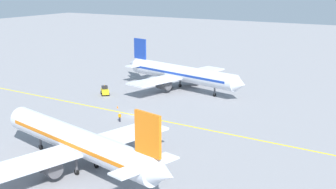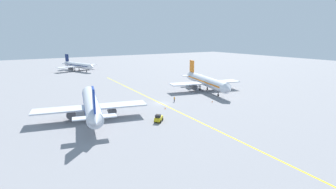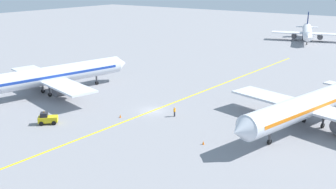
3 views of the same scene
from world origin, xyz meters
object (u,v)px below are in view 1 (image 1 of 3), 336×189
airplane_adjacent_stand (79,142)px  traffic_cone_near_nose (51,129)px  airplane_at_gate (180,74)px  traffic_cone_mid_apron (118,107)px  ground_crew_worker (120,117)px  baggage_tug_white (105,91)px

airplane_adjacent_stand → traffic_cone_near_nose: (-9.91, -15.15, -3.43)m
traffic_cone_near_nose → airplane_adjacent_stand: bearing=56.8°
airplane_at_gate → traffic_cone_mid_apron: 21.07m
traffic_cone_near_nose → ground_crew_worker: bearing=144.3°
airplane_at_gate → traffic_cone_mid_apron: bearing=-7.4°
airplane_adjacent_stand → baggage_tug_white: bearing=-146.4°
baggage_tug_white → ground_crew_worker: size_ratio=1.90×
ground_crew_worker → traffic_cone_near_nose: size_ratio=3.05×
baggage_tug_white → traffic_cone_near_nose: baggage_tug_white is taller
traffic_cone_mid_apron → traffic_cone_near_nose: bearing=-4.5°
airplane_at_gate → traffic_cone_near_nose: bearing=-6.1°
airplane_at_gate → traffic_cone_mid_apron: (20.61, -2.69, -3.43)m
airplane_at_gate → ground_crew_worker: airplane_at_gate is taller
airplane_adjacent_stand → ground_crew_worker: 21.57m
airplane_adjacent_stand → baggage_tug_white: 41.30m
airplane_adjacent_stand → traffic_cone_mid_apron: size_ratio=63.92×
airplane_at_gate → ground_crew_worker: 27.97m
airplane_at_gate → traffic_cone_near_nose: size_ratio=64.05×
ground_crew_worker → airplane_adjacent_stand: bearing=22.1°
airplane_at_gate → traffic_cone_mid_apron: airplane_at_gate is taller
airplane_at_gate → ground_crew_worker: bearing=6.4°
ground_crew_worker → traffic_cone_near_nose: 12.22m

